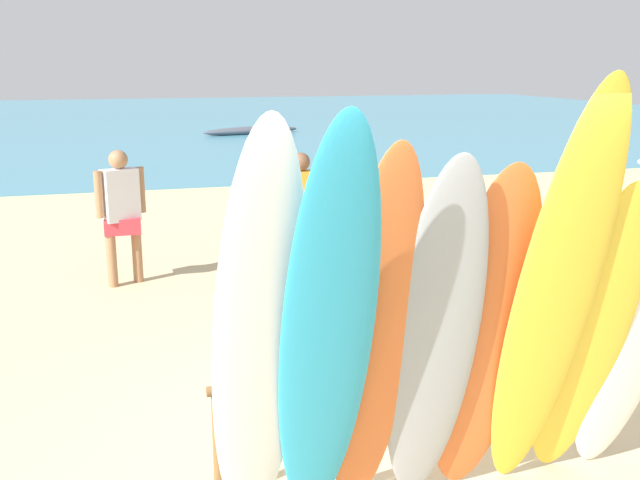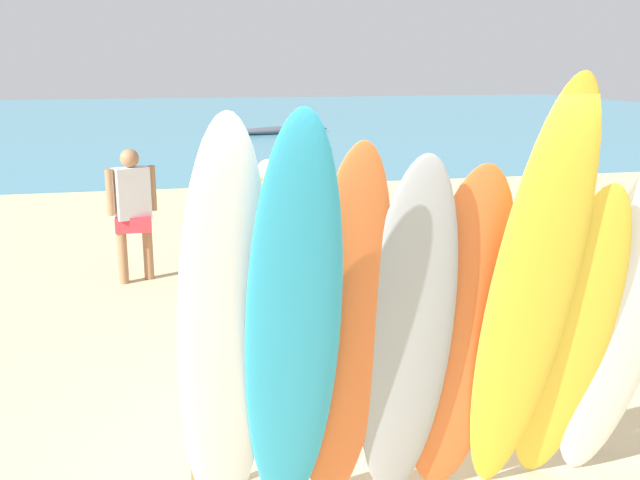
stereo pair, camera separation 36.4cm
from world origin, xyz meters
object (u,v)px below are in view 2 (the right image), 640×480
(surfboard_orange_4, at_px, (459,344))
(beach_chair_striped, at_px, (489,269))
(surfboard_white_0, at_px, (224,346))
(beachgoer_photographing, at_px, (309,209))
(surfboard_white_7, at_px, (621,323))
(beachgoer_strolling, at_px, (132,206))
(surfboard_orange_2, at_px, (344,345))
(surfboard_rack, at_px, (402,390))
(distant_boat, at_px, (281,130))
(surfboard_grey_3, at_px, (406,346))
(surfboard_yellow_6, at_px, (568,346))
(beach_chair_blue, at_px, (609,285))
(surfboard_teal_1, at_px, (293,344))
(surfboard_yellow_5, at_px, (527,311))
(beachgoer_by_water, at_px, (269,226))

(surfboard_orange_4, relative_size, beach_chair_striped, 2.67)
(surfboard_white_0, height_order, beachgoer_photographing, surfboard_white_0)
(surfboard_white_7, xyz_separation_m, beachgoer_photographing, (-0.86, 4.83, -0.23))
(beachgoer_strolling, bearing_deg, surfboard_orange_2, 80.70)
(surfboard_rack, relative_size, beachgoer_strolling, 1.69)
(surfboard_white_0, distance_m, distant_boat, 23.99)
(surfboard_white_0, height_order, surfboard_grey_3, surfboard_white_0)
(surfboard_yellow_6, bearing_deg, surfboard_grey_3, -174.09)
(surfboard_orange_4, distance_m, beach_chair_blue, 3.92)
(surfboard_white_7, distance_m, beachgoer_strolling, 6.13)
(beachgoer_photographing, bearing_deg, beachgoer_strolling, -17.06)
(surfboard_white_0, xyz_separation_m, surfboard_teal_1, (0.34, -0.07, 0.01))
(surfboard_orange_4, bearing_deg, surfboard_rack, 111.88)
(surfboard_white_0, bearing_deg, distant_boat, 76.89)
(surfboard_grey_3, bearing_deg, surfboard_teal_1, -163.53)
(surfboard_orange_2, bearing_deg, beachgoer_strolling, 101.55)
(surfboard_yellow_5, distance_m, beach_chair_blue, 3.85)
(surfboard_orange_2, distance_m, beach_chair_blue, 4.46)
(beach_chair_blue, bearing_deg, beachgoer_photographing, 148.62)
(surfboard_yellow_6, xyz_separation_m, distant_boat, (2.24, 23.53, -0.89))
(surfboard_yellow_6, distance_m, beachgoer_by_water, 3.98)
(surfboard_yellow_5, xyz_separation_m, beachgoer_photographing, (-0.21, 4.92, -0.38))
(surfboard_yellow_5, bearing_deg, surfboard_grey_3, 173.81)
(surfboard_yellow_5, bearing_deg, surfboard_yellow_6, 23.00)
(beach_chair_striped, bearing_deg, surfboard_rack, -113.69)
(surfboard_orange_4, relative_size, beachgoer_strolling, 1.35)
(surfboard_rack, relative_size, surfboard_orange_2, 1.17)
(surfboard_white_0, height_order, surfboard_yellow_6, surfboard_white_0)
(beachgoer_by_water, bearing_deg, beach_chair_blue, 11.88)
(surfboard_orange_2, bearing_deg, surfboard_rack, 42.61)
(surfboard_yellow_5, bearing_deg, beachgoer_photographing, 96.51)
(surfboard_orange_2, relative_size, distant_boat, 0.61)
(beachgoer_strolling, height_order, distant_boat, beachgoer_strolling)
(surfboard_white_0, distance_m, beachgoer_by_water, 3.95)
(surfboard_white_7, bearing_deg, surfboard_white_0, -175.70)
(surfboard_yellow_5, bearing_deg, surfboard_teal_1, -175.21)
(beachgoer_photographing, xyz_separation_m, beachgoer_strolling, (-2.08, 0.54, 0.02))
(surfboard_teal_1, bearing_deg, beach_chair_striped, 54.24)
(surfboard_orange_2, height_order, beach_chair_blue, surfboard_orange_2)
(beachgoer_by_water, bearing_deg, surfboard_white_0, -71.72)
(beach_chair_striped, bearing_deg, surfboard_white_0, -121.46)
(surfboard_orange_2, relative_size, beachgoer_strolling, 1.44)
(surfboard_orange_2, bearing_deg, surfboard_grey_3, -2.68)
(surfboard_rack, relative_size, distant_boat, 0.72)
(beach_chair_striped, bearing_deg, surfboard_white_7, -93.68)
(distant_boat, bearing_deg, surfboard_white_7, -94.67)
(beachgoer_photographing, height_order, beachgoer_by_water, beachgoer_by_water)
(surfboard_teal_1, distance_m, beach_chair_striped, 4.71)
(beachgoer_photographing, height_order, beach_chair_blue, beachgoer_photographing)
(surfboard_orange_4, xyz_separation_m, beachgoer_strolling, (-1.96, 5.30, -0.14))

